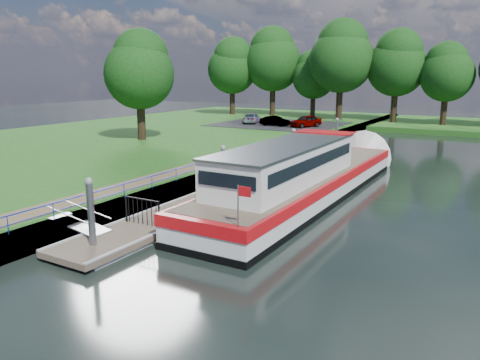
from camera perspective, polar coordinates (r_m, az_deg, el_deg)
The scene contains 16 objects.
ground at distance 18.72m, azimuth -16.23°, elevation -8.27°, with size 160.00×160.00×0.00m, color black.
riverbank at distance 41.41m, azimuth -18.51°, elevation 3.56°, with size 32.00×90.00×0.78m, color #1E5117.
bank_edge at distance 31.59m, azimuth 0.38°, elevation 1.52°, with size 1.10×90.00×0.78m, color #473D2D.
footpath at distance 26.96m, azimuth -10.53°, elevation 0.23°, with size 1.60×40.00×0.05m, color brown.
carpark at distance 55.58m, azimuth 4.72°, elevation 6.81°, with size 14.00×12.00×0.06m, color black.
blue_fence at distance 22.22m, azimuth -15.76°, elevation -1.37°, with size 0.04×18.04×0.72m.
pontoon at distance 28.72m, azimuth 2.79°, elevation -0.06°, with size 2.50×30.00×0.56m.
mooring_piles at distance 28.49m, azimuth 2.81°, elevation 2.09°, with size 0.30×27.30×3.55m.
gangway at distance 20.15m, azimuth -18.96°, elevation -5.07°, with size 2.58×1.00×0.92m.
gate_panel at distance 19.84m, azimuth -11.84°, elevation -3.33°, with size 1.85×0.05×1.15m.
barge at distance 25.74m, azimuth 8.38°, elevation 0.37°, with size 4.36×21.15×4.78m.
horizon_trees at distance 62.25m, azimuth 17.35°, elevation 13.51°, with size 54.38×10.03×12.87m.
bank_tree_a at distance 43.08m, azimuth -12.14°, elevation 13.13°, with size 6.12×6.12×9.72m.
car_a at distance 52.49m, azimuth 8.01°, elevation 7.13°, with size 1.55×3.85×1.31m, color #999999.
car_b at distance 53.31m, azimuth 4.29°, elevation 7.20°, with size 1.18×3.39×1.12m, color #999999.
car_c at distance 56.35m, azimuth 1.48°, elevation 7.55°, with size 1.62×3.99×1.16m, color #999999.
Camera 1 is at (12.93, -11.83, 6.57)m, focal length 35.00 mm.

